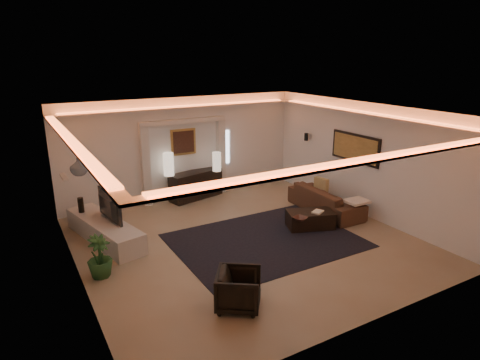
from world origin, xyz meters
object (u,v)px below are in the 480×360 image
sofa (326,200)px  coffee_table (310,219)px  console (196,185)px  armchair (239,290)px

sofa → coffee_table: (-1.02, -0.64, -0.12)m
console → coffee_table: size_ratio=1.45×
sofa → coffee_table: bearing=123.7°
console → sofa: (2.53, -2.72, -0.07)m
armchair → coffee_table: bearing=-22.0°
console → armchair: bearing=-120.7°
console → sofa: console is taller
armchair → sofa: bearing=-22.1°
console → armchair: console is taller
coffee_table → sofa: bearing=53.0°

